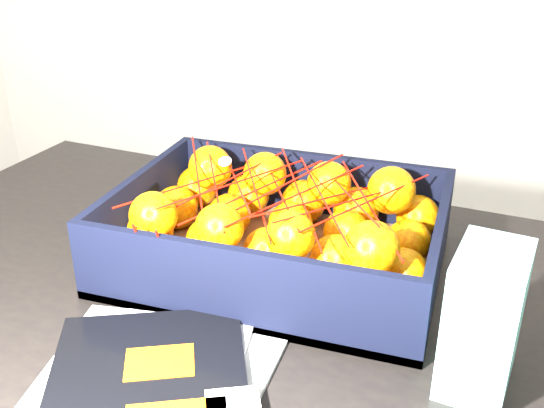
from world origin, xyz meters
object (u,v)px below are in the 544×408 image
(magazine_stack, at_px, (143,396))
(retail_carton, at_px, (484,320))
(produce_crate, at_px, (279,244))
(table, at_px, (230,355))

(magazine_stack, relative_size, retail_carton, 2.16)
(retail_carton, bearing_deg, magazine_stack, -147.67)
(magazine_stack, xyz_separation_m, produce_crate, (0.05, 0.31, 0.02))
(table, xyz_separation_m, produce_crate, (0.04, 0.10, 0.13))
(table, relative_size, retail_carton, 7.96)
(retail_carton, bearing_deg, table, 176.21)
(table, bearing_deg, retail_carton, -11.76)
(produce_crate, bearing_deg, magazine_stack, -98.55)
(produce_crate, bearing_deg, retail_carton, -30.60)
(magazine_stack, height_order, produce_crate, produce_crate)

